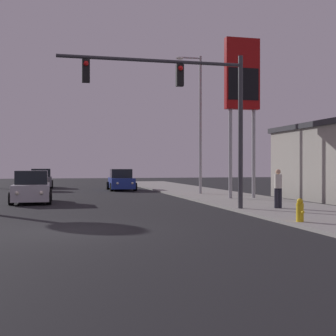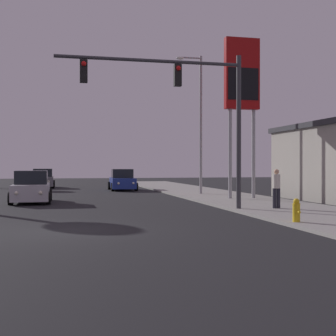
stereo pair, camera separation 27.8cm
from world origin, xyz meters
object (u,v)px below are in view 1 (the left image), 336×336
Objects in this scene: car_blue at (121,181)px; street_lamp at (198,117)px; car_grey at (41,179)px; fire_hydrant at (300,210)px; traffic_light_mast at (190,98)px; gas_station_sign at (242,83)px; pedestrian_on_sidewalk at (278,187)px; car_silver at (32,188)px.

street_lamp is (4.08, -7.56, 4.36)m from car_blue.
car_blue is at bearing 137.18° from car_grey.
car_grey is (-6.32, 5.66, 0.00)m from car_blue.
street_lamp is 16.29m from fire_hydrant.
gas_station_sign reaches higher than traffic_light_mast.
pedestrian_on_sidewalk is at bearing 105.39° from car_blue.
pedestrian_on_sidewalk is at bearing -3.76° from traffic_light_mast.
traffic_light_mast is 6.90m from fire_hydrant.
street_lamp is 5.01m from gas_station_sign.
pedestrian_on_sidewalk is (0.23, -10.89, -4.08)m from street_lamp.
street_lamp is (10.41, -13.23, 4.36)m from car_grey.
pedestrian_on_sidewalk is (10.63, -24.12, 0.27)m from car_grey.
car_silver is 10.30m from traffic_light_mast.
gas_station_sign is 12.77m from fire_hydrant.
gas_station_sign is 11.84× the size of fire_hydrant.
car_grey is at bearing -90.20° from car_silver.
fire_hydrant is (8.97, -11.68, -0.27)m from car_silver.
car_silver is 2.59× the size of pedestrian_on_sidewalk.
car_blue is 0.48× the size of gas_station_sign.
gas_station_sign is at bearing 81.64° from pedestrian_on_sidewalk.
gas_station_sign is at bearing 51.51° from traffic_light_mast.
car_silver is 14.73m from fire_hydrant.
car_silver is 12.88m from gas_station_sign.
pedestrian_on_sidewalk is at bearing 71.51° from fire_hydrant.
gas_station_sign reaches higher than car_grey.
car_blue is 18.64m from traffic_light_mast.
car_silver reaches higher than fire_hydrant.
car_grey is 30.19m from fire_hydrant.
gas_station_sign is at bearing -76.08° from street_lamp.
car_silver is at bearing -159.32° from street_lamp.
car_blue is 1.00× the size of car_grey.
car_grey is 0.48× the size of gas_station_sign.
car_silver is at bearing 176.26° from gas_station_sign.
fire_hydrant is at bearing -108.49° from pedestrian_on_sidewalk.
pedestrian_on_sidewalk is at bearing -88.79° from street_lamp.
gas_station_sign reaches higher than car_blue.
car_blue is 1.01× the size of car_silver.
street_lamp and gas_station_sign have the same top height.
car_silver is 5.68× the size of fire_hydrant.
traffic_light_mast is at bearing -108.81° from street_lamp.
car_silver is (-6.22, -11.45, 0.00)m from car_blue.
car_silver is 11.84m from street_lamp.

